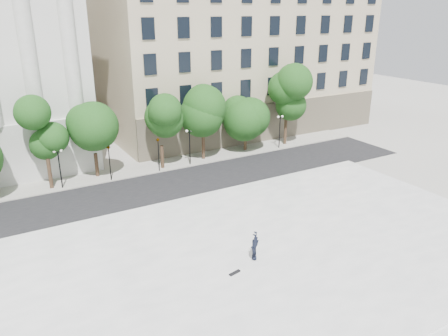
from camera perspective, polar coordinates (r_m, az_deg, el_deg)
The scene contains 11 objects.
ground at distance 27.68m, azimuth 3.77°, elevation -15.81°, with size 160.00×160.00×0.00m, color #B9B7AF.
plaza at distance 29.64m, azimuth 0.49°, elevation -12.55°, with size 44.00×22.00×0.45m, color white.
street at distance 41.89m, azimuth -10.00°, elevation -2.98°, with size 60.00×8.00×0.02m, color black.
far_sidewalk at distance 47.19m, azimuth -12.57°, elevation -0.42°, with size 60.00×4.00×0.12m, color #B4B0A6.
building_east at distance 66.26m, azimuth -0.38°, elevation 15.71°, with size 36.00×26.15×23.00m.
traffic_light_west at distance 43.93m, azimuth -14.91°, elevation 2.92°, with size 0.63×1.89×4.25m.
traffic_light_east at distance 45.48m, azimuth -8.65°, elevation 3.79°, with size 0.88×1.60×4.14m.
person_lying at distance 29.70m, azimuth 3.95°, elevation -11.40°, with size 0.73×0.48×1.99m, color black.
skateboard at distance 28.40m, azimuth 1.40°, elevation -13.52°, with size 0.84×0.21×0.09m, color black.
street_trees at distance 45.85m, azimuth -10.35°, elevation 5.82°, with size 46.70×5.25×8.12m.
lamp_posts at distance 45.08m, azimuth -12.07°, elevation 2.39°, with size 37.81×0.28×4.22m.
Camera 1 is at (-12.71, -18.48, 16.21)m, focal length 35.00 mm.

